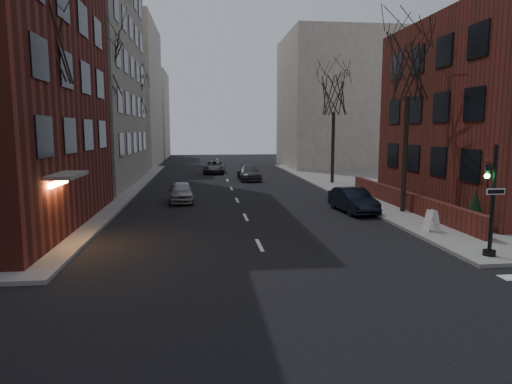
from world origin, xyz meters
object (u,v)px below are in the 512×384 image
tree_right_b (334,94)px  car_lane_gray (249,173)px  traffic_signal (491,208)px  tree_left_b (101,65)px  streetlamp_far (144,134)px  sandwich_board (432,220)px  tree_left_c (133,94)px  car_lane_silver (181,192)px  tree_right_a (409,66)px  car_lane_far (214,167)px  parked_sedan (353,200)px  streetlamp_near (101,137)px  tree_left_a (37,34)px  evergreen_shrub (475,210)px

tree_right_b → car_lane_gray: bearing=149.6°
traffic_signal → tree_left_b: tree_left_b is taller
tree_right_b → streetlamp_far: size_ratio=1.46×
streetlamp_far → sandwich_board: size_ratio=6.61×
tree_left_c → sandwich_board: (16.75, -26.88, -7.40)m
tree_left_b → car_lane_silver: tree_left_b is taller
car_lane_silver → tree_right_a: bearing=-27.1°
tree_left_b → car_lane_far: bearing=65.4°
streetlamp_far → car_lane_silver: bearing=-76.1°
tree_left_b → tree_left_c: 14.03m
traffic_signal → tree_left_c: size_ratio=0.41×
car_lane_far → parked_sedan: bearing=-70.9°
sandwich_board → car_lane_silver: bearing=137.4°
tree_left_b → car_lane_far: 20.46m
tree_left_b → tree_right_b: size_ratio=1.18×
tree_left_b → tree_right_a: (17.60, -8.00, -0.88)m
tree_left_c → car_lane_gray: size_ratio=2.03×
tree_left_c → tree_right_a: bearing=-51.3°
tree_left_c → streetlamp_near: 18.40m
streetlamp_far → parked_sedan: bearing=-58.2°
tree_left_a → car_lane_far: size_ratio=2.12×
tree_left_c → sandwich_board: 32.52m
traffic_signal → car_lane_far: 35.21m
tree_left_a → streetlamp_near: (0.60, 8.00, -4.23)m
tree_right_a → parked_sedan: (-2.60, 0.80, -7.33)m
streetlamp_near → tree_left_b: bearing=98.5°
traffic_signal → tree_left_b: 24.87m
tree_right_a → streetlamp_far: size_ratio=1.55×
streetlamp_near → streetlamp_far: same height
tree_left_a → tree_left_c: 26.00m
tree_left_a → tree_right_a: (17.60, 4.00, -0.44)m
traffic_signal → tree_left_c: bearing=118.4°
traffic_signal → sandwich_board: (0.01, 4.13, -1.28)m
tree_left_b → sandwich_board: size_ratio=11.37×
evergreen_shrub → tree_left_c: bearing=124.8°
tree_left_b → streetlamp_far: 16.68m
car_lane_silver → car_lane_far: car_lane_far is taller
tree_right_b → car_lane_silver: tree_right_b is taller
tree_left_a → streetlamp_far: 28.32m
traffic_signal → tree_left_c: (-16.74, 31.01, 6.12)m
parked_sedan → evergreen_shrub: 6.86m
tree_left_c → sandwich_board: tree_left_c is taller
tree_right_a → tree_left_c: bearing=128.7°
sandwich_board → evergreen_shrub: size_ratio=0.51×
tree_left_c → tree_right_b: size_ratio=1.06×
car_lane_gray → evergreen_shrub: bearing=-71.7°
tree_right_a → tree_left_b: bearing=155.6°
streetlamp_near → traffic_signal: bearing=-38.9°
traffic_signal → tree_right_b: tree_right_b is taller
car_lane_gray → evergreen_shrub: evergreen_shrub is taller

